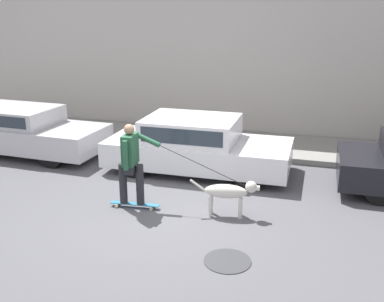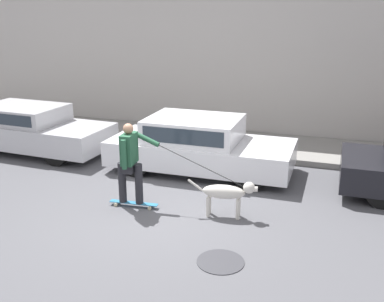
{
  "view_description": "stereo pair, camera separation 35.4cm",
  "coord_description": "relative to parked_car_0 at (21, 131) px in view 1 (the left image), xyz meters",
  "views": [
    {
      "loc": [
        2.86,
        -7.2,
        3.65
      ],
      "look_at": [
        0.38,
        1.01,
        0.95
      ],
      "focal_mm": 42.0,
      "sensor_mm": 36.0,
      "label": 1
    },
    {
      "loc": [
        3.19,
        -7.1,
        3.65
      ],
      "look_at": [
        0.38,
        1.01,
        0.95
      ],
      "focal_mm": 42.0,
      "sensor_mm": 36.0,
      "label": 2
    }
  ],
  "objects": [
    {
      "name": "manhole_cover",
      "position": [
        6.41,
        -3.74,
        -0.6
      ],
      "size": [
        0.73,
        0.73,
        0.01
      ],
      "color": "#38383D",
      "rests_on": "ground_plane"
    },
    {
      "name": "parked_car_0",
      "position": [
        0.0,
        0.0,
        0.0
      ],
      "size": [
        4.55,
        1.86,
        1.24
      ],
      "rotation": [
        0.0,
        0.0,
        -0.04
      ],
      "color": "black",
      "rests_on": "ground_plane"
    },
    {
      "name": "parked_car_1",
      "position": [
        4.82,
        -0.0,
        0.01
      ],
      "size": [
        4.27,
        1.87,
        1.29
      ],
      "rotation": [
        0.0,
        0.0,
        0.01
      ],
      "color": "black",
      "rests_on": "ground_plane"
    },
    {
      "name": "sidewalk_curb",
      "position": [
        4.77,
        2.27,
        -0.53
      ],
      "size": [
        30.0,
        2.31,
        0.15
      ],
      "color": "gray",
      "rests_on": "ground_plane"
    },
    {
      "name": "skateboarder",
      "position": [
        4.24,
        -2.35,
        0.33
      ],
      "size": [
        2.7,
        0.61,
        1.66
      ],
      "rotation": [
        0.0,
        0.0,
        0.1
      ],
      "color": "beige",
      "rests_on": "ground_plane"
    },
    {
      "name": "back_wall",
      "position": [
        4.77,
        3.59,
        2.08
      ],
      "size": [
        32.0,
        0.3,
        5.37
      ],
      "color": "#B2ADA8",
      "rests_on": "ground_plane"
    },
    {
      "name": "dog",
      "position": [
        6.09,
        -2.18,
        -0.13
      ],
      "size": [
        1.28,
        0.36,
        0.71
      ],
      "rotation": [
        0.0,
        0.0,
        0.13
      ],
      "color": "beige",
      "rests_on": "ground_plane"
    },
    {
      "name": "ground_plane",
      "position": [
        4.77,
        -2.44,
        -0.61
      ],
      "size": [
        36.0,
        36.0,
        0.0
      ],
      "primitive_type": "plane",
      "color": "#545459"
    }
  ]
}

